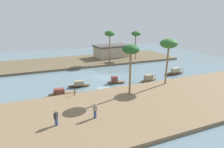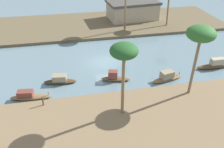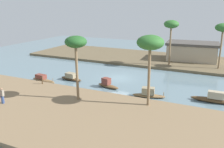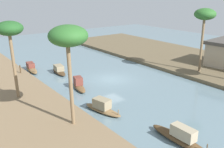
% 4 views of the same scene
% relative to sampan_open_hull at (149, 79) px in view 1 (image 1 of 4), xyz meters
% --- Properties ---
extents(river_water, '(75.55, 75.55, 0.00)m').
position_rel_sampan_open_hull_xyz_m(river_water, '(-6.29, 5.61, -0.44)').
color(river_water, slate).
rests_on(river_water, ground).
extents(riverbank_left, '(47.55, 13.56, 0.43)m').
position_rel_sampan_open_hull_xyz_m(riverbank_left, '(-6.29, -8.39, -0.22)').
color(riverbank_left, '#846B4C').
rests_on(riverbank_left, ground).
extents(riverbank_right, '(47.55, 13.56, 0.43)m').
position_rel_sampan_open_hull_xyz_m(riverbank_right, '(-6.29, 19.61, -0.22)').
color(riverbank_right, brown).
rests_on(riverbank_right, ground).
extents(sampan_open_hull, '(3.97, 1.81, 1.17)m').
position_rel_sampan_open_hull_xyz_m(sampan_open_hull, '(0.00, 0.00, 0.00)').
color(sampan_open_hull, brown).
rests_on(sampan_open_hull, river_water).
extents(sampan_downstream_large, '(3.41, 1.64, 1.23)m').
position_rel_sampan_open_hull_xyz_m(sampan_downstream_large, '(-5.90, 1.10, -0.01)').
color(sampan_downstream_large, brown).
rests_on(sampan_downstream_large, river_water).
extents(sampan_with_tall_canopy, '(3.73, 1.47, 1.03)m').
position_rel_sampan_open_hull_xyz_m(sampan_with_tall_canopy, '(-12.07, 1.80, -0.04)').
color(sampan_with_tall_canopy, '#47331E').
rests_on(sampan_with_tall_canopy, river_water).
extents(sampan_upstream_small, '(4.74, 0.95, 1.30)m').
position_rel_sampan_open_hull_xyz_m(sampan_upstream_small, '(6.98, 1.50, 0.02)').
color(sampan_upstream_small, brown).
rests_on(sampan_upstream_small, river_water).
extents(sampan_near_left_bank, '(4.21, 1.39, 0.99)m').
position_rel_sampan_open_hull_xyz_m(sampan_near_left_bank, '(-15.16, -0.59, -0.07)').
color(sampan_near_left_bank, brown).
rests_on(sampan_near_left_bank, river_water).
extents(person_on_near_bank, '(0.44, 0.33, 1.69)m').
position_rel_sampan_open_hull_xyz_m(person_on_near_bank, '(-12.95, -9.43, 0.80)').
color(person_on_near_bank, '#33477A').
rests_on(person_on_near_bank, riverbank_left).
extents(person_by_mooring, '(0.47, 0.52, 1.56)m').
position_rel_sampan_open_hull_xyz_m(person_by_mooring, '(-16.93, -9.35, 0.74)').
color(person_by_mooring, '#33477A').
rests_on(person_by_mooring, riverbank_left).
extents(mooring_post, '(0.14, 0.14, 0.96)m').
position_rel_sampan_open_hull_xyz_m(mooring_post, '(-13.64, -2.43, 0.47)').
color(mooring_post, '#4C3823').
rests_on(mooring_post, riverbank_left).
extents(palm_tree_left_near, '(2.30, 2.30, 6.96)m').
position_rel_sampan_open_hull_xyz_m(palm_tree_left_near, '(-6.48, -5.02, 6.10)').
color(palm_tree_left_near, '#7F6647').
rests_on(palm_tree_left_near, riverbank_left).
extents(palm_tree_left_far, '(2.67, 2.67, 7.25)m').
position_rel_sampan_open_hull_xyz_m(palm_tree_left_far, '(0.99, -3.34, 6.36)').
color(palm_tree_left_far, '#7F6647').
rests_on(palm_tree_left_far, riverbank_left).
extents(palm_tree_right_tall, '(2.45, 2.45, 7.52)m').
position_rel_sampan_open_hull_xyz_m(palm_tree_right_tall, '(-1.23, 15.24, 6.62)').
color(palm_tree_right_tall, '#7F6647').
rests_on(palm_tree_right_tall, riverbank_right).
extents(palm_tree_right_short, '(2.42, 2.42, 7.18)m').
position_rel_sampan_open_hull_xyz_m(palm_tree_right_short, '(6.57, 16.37, 6.31)').
color(palm_tree_right_short, '#7F6647').
rests_on(palm_tree_right_short, riverbank_right).
extents(riverside_building, '(9.66, 6.54, 3.28)m').
position_rel_sampan_open_hull_xyz_m(riverside_building, '(1.60, 20.94, 1.65)').
color(riverside_building, tan).
rests_on(riverside_building, riverbank_right).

